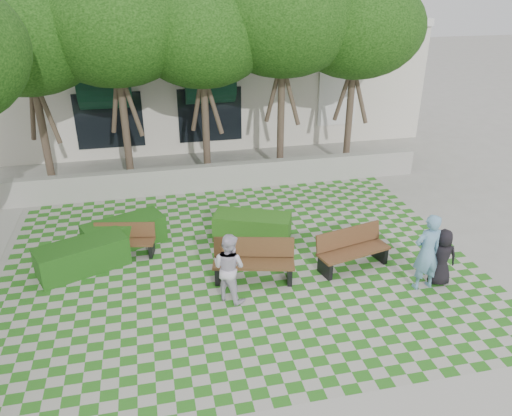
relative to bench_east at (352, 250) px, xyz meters
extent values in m
plane|color=gray|center=(-2.78, -0.41, -0.49)|extent=(90.00, 90.00, 0.00)
plane|color=#2B721E|center=(-2.78, 0.59, -0.48)|extent=(12.00, 12.00, 0.00)
cube|color=#9E9B93|center=(-2.78, 5.79, -0.04)|extent=(15.00, 0.36, 0.90)
cube|color=#53331C|center=(0.02, -0.08, -0.01)|extent=(2.01, 1.03, 0.06)
cube|color=#53331C|center=(-0.05, 0.19, 0.28)|extent=(1.91, 0.59, 0.48)
cube|color=black|center=(-0.81, -0.28, -0.25)|extent=(0.23, 0.55, 0.47)
cube|color=black|center=(0.85, 0.13, -0.25)|extent=(0.23, 0.55, 0.47)
cube|color=#4E321A|center=(-2.60, -0.11, 0.01)|extent=(2.07, 1.05, 0.07)
cube|color=#4E321A|center=(-2.54, 0.17, 0.30)|extent=(1.96, 0.60, 0.50)
cube|color=black|center=(-3.46, 0.10, -0.25)|extent=(0.24, 0.56, 0.48)
cube|color=black|center=(-1.75, -0.31, -0.25)|extent=(0.24, 0.56, 0.48)
cube|color=#51321C|center=(-5.73, 1.84, -0.08)|extent=(1.69, 0.81, 0.05)
cube|color=#51321C|center=(-5.68, 2.07, 0.16)|extent=(1.62, 0.44, 0.41)
cube|color=black|center=(-6.44, 1.98, -0.29)|extent=(0.18, 0.46, 0.40)
cube|color=black|center=(-5.02, 1.70, -0.29)|extent=(0.18, 0.46, 0.40)
cube|color=#225316|center=(-2.18, 2.01, -0.11)|extent=(2.31, 1.61, 0.75)
cube|color=#1A4B14|center=(-5.72, 2.40, -0.11)|extent=(2.34, 1.63, 0.76)
cube|color=#194713|center=(-6.74, 1.32, -0.10)|extent=(2.39, 1.67, 0.78)
imported|color=#699BC0|center=(1.31, -1.26, 0.49)|extent=(0.75, 0.52, 1.95)
imported|color=black|center=(1.79, -1.18, 0.24)|extent=(0.81, 0.64, 1.45)
imported|color=silver|center=(-3.31, -0.70, 0.35)|extent=(1.03, 1.03, 1.68)
cylinder|color=#47382B|center=(-8.28, 7.19, 1.33)|extent=(0.26, 0.26, 3.64)
ellipsoid|color=#1E4C11|center=(-8.28, 7.19, 4.58)|extent=(4.80, 4.80, 3.60)
cylinder|color=#47382B|center=(-5.58, 7.19, 1.42)|extent=(0.26, 0.26, 3.81)
ellipsoid|color=#1E4C11|center=(-5.58, 7.19, 4.82)|extent=(5.00, 5.00, 3.75)
cylinder|color=#47382B|center=(-2.78, 7.19, 1.30)|extent=(0.26, 0.26, 3.58)
ellipsoid|color=#1E4C11|center=(-2.78, 7.19, 4.50)|extent=(4.60, 4.60, 3.45)
cylinder|color=#47382B|center=(0.02, 7.19, 1.47)|extent=(0.26, 0.26, 3.92)
ellipsoid|color=#1E4C11|center=(0.02, 7.19, 4.97)|extent=(5.20, 5.20, 3.90)
cylinder|color=#47382B|center=(2.72, 7.19, 1.36)|extent=(0.26, 0.26, 3.70)
ellipsoid|color=#1E4C11|center=(2.72, 7.19, 4.66)|extent=(4.80, 4.80, 3.60)
cube|color=beige|center=(-1.78, 13.79, 2.01)|extent=(18.00, 8.00, 5.00)
cube|color=white|center=(-1.78, 9.79, 4.51)|extent=(18.00, 0.30, 0.30)
cube|color=black|center=(3.22, 9.77, 1.71)|extent=(1.40, 0.10, 2.40)
cylinder|color=#0D3221|center=(-6.28, 9.77, 2.51)|extent=(3.00, 1.80, 1.80)
cube|color=black|center=(-6.28, 9.77, 1.11)|extent=(2.60, 0.08, 2.20)
cylinder|color=#0D3221|center=(-2.28, 9.77, 2.51)|extent=(3.00, 1.80, 1.80)
cube|color=black|center=(-2.28, 9.77, 1.11)|extent=(2.60, 0.08, 2.20)
camera|label=1|loc=(-4.80, -10.25, 6.45)|focal=35.00mm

